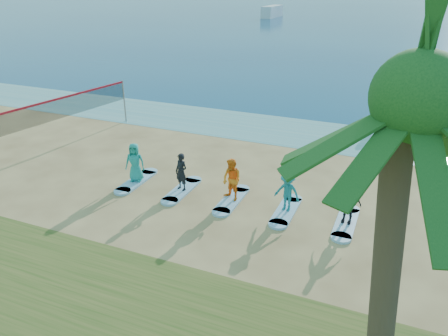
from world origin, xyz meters
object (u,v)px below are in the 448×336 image
at_px(student_0, 135,162).
at_px(surfboard_1, 182,190).
at_px(surfboard_0, 137,181).
at_px(palm_tree, 417,101).
at_px(student_4, 348,203).
at_px(paddleboarder, 377,113).
at_px(student_1, 181,172).
at_px(student_2, 232,180).
at_px(boat_offshore_a, 272,17).
at_px(surfboard_3, 286,211).
at_px(surfboard_2, 232,200).
at_px(volleyball_net, 61,108).
at_px(surfboard_4, 346,223).
at_px(paddleboard, 375,126).
at_px(student_3, 287,192).

height_order(student_0, surfboard_1, student_0).
relative_size(surfboard_0, student_0, 1.31).
height_order(palm_tree, student_4, palm_tree).
distance_m(paddleboarder, student_1, 13.47).
bearing_deg(student_2, paddleboarder, 94.14).
relative_size(palm_tree, boat_offshore_a, 0.96).
distance_m(student_2, surfboard_3, 2.38).
bearing_deg(paddleboarder, boat_offshore_a, -1.30).
height_order(surfboard_0, surfboard_2, same).
xyz_separation_m(surfboard_0, surfboard_2, (4.42, 0.00, 0.00)).
height_order(surfboard_2, student_2, student_2).
xyz_separation_m(volleyball_net, surfboard_1, (8.31, -2.55, -1.86)).
height_order(surfboard_3, student_4, student_4).
bearing_deg(student_1, surfboard_2, 16.13).
distance_m(boat_offshore_a, surfboard_3, 82.42).
bearing_deg(student_2, student_1, -155.72).
bearing_deg(student_2, surfboard_2, 0.00).
relative_size(surfboard_2, student_2, 1.31).
bearing_deg(surfboard_4, student_0, 180.00).
xyz_separation_m(student_1, student_2, (2.21, 0.00, 0.06)).
xyz_separation_m(surfboard_1, student_1, (0.00, 0.00, 0.83)).
relative_size(palm_tree, student_2, 4.55).
xyz_separation_m(student_1, surfboard_4, (6.62, 0.00, -0.83)).
distance_m(palm_tree, paddleboarder, 19.48).
xyz_separation_m(volleyball_net, surfboard_3, (12.72, -2.55, -1.86)).
relative_size(student_0, student_1, 1.07).
bearing_deg(student_0, volleyball_net, 141.22).
xyz_separation_m(paddleboard, surfboard_3, (-2.11, -11.78, -0.01)).
bearing_deg(surfboard_3, surfboard_0, 180.00).
bearing_deg(surfboard_0, surfboard_1, 0.00).
distance_m(surfboard_3, student_3, 0.80).
bearing_deg(student_2, surfboard_0, -155.72).
xyz_separation_m(boat_offshore_a, surfboard_1, (20.53, -78.55, 0.04)).
height_order(student_1, student_4, student_1).
height_order(volleyball_net, surfboard_0, volleyball_net).
xyz_separation_m(surfboard_0, student_1, (2.21, 0.00, 0.83)).
distance_m(palm_tree, student_1, 11.91).
xyz_separation_m(student_0, surfboard_2, (4.42, 0.00, -0.88)).
xyz_separation_m(surfboard_1, surfboard_3, (4.42, 0.00, 0.00)).
height_order(paddleboarder, boat_offshore_a, paddleboarder).
bearing_deg(student_4, volleyball_net, 175.52).
distance_m(paddleboarder, surfboard_0, 14.69).
relative_size(palm_tree, student_3, 5.07).
height_order(paddleboarder, surfboard_3, paddleboarder).
height_order(boat_offshore_a, surfboard_2, boat_offshore_a).
xyz_separation_m(boat_offshore_a, student_0, (18.33, -78.55, 0.93)).
relative_size(volleyball_net, surfboard_3, 4.08).
distance_m(volleyball_net, student_4, 15.18).
relative_size(paddleboarder, surfboard_4, 0.67).
distance_m(volleyball_net, boat_offshore_a, 77.00).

